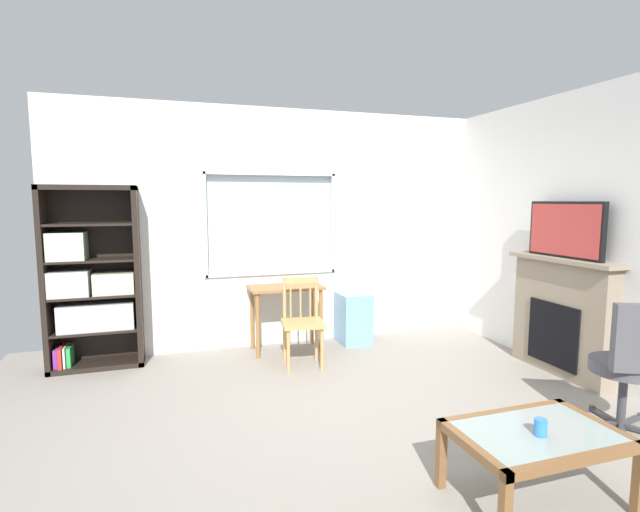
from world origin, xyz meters
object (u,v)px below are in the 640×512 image
(bookshelf, at_px, (91,284))
(wooden_chair, at_px, (302,321))
(tv, at_px, (565,230))
(fireplace, at_px, (561,316))
(coffee_table, at_px, (537,441))
(plastic_drawer_unit, at_px, (354,318))
(desk_under_window, at_px, (286,298))
(sippy_cup, at_px, (540,427))
(office_chair, at_px, (632,361))

(bookshelf, relative_size, wooden_chair, 2.06)
(bookshelf, xyz_separation_m, tv, (4.38, -1.65, 0.57))
(fireplace, distance_m, coffee_table, 2.32)
(wooden_chair, xyz_separation_m, plastic_drawer_unit, (0.80, 0.56, -0.16))
(bookshelf, bearing_deg, wooden_chair, -16.95)
(fireplace, bearing_deg, desk_under_window, 147.27)
(wooden_chair, distance_m, plastic_drawer_unit, 0.99)
(desk_under_window, bearing_deg, tv, -32.93)
(bookshelf, distance_m, tv, 4.71)
(desk_under_window, height_order, fireplace, fireplace)
(plastic_drawer_unit, distance_m, fireplace, 2.23)
(wooden_chair, xyz_separation_m, sippy_cup, (0.61, -2.62, 0.00))
(bookshelf, bearing_deg, fireplace, -20.53)
(plastic_drawer_unit, bearing_deg, desk_under_window, -176.61)
(fireplace, height_order, tv, tv)
(wooden_chair, relative_size, office_chair, 0.90)
(fireplace, xyz_separation_m, sippy_cup, (-1.73, -1.59, -0.11))
(sippy_cup, bearing_deg, bookshelf, 129.44)
(tv, xyz_separation_m, sippy_cup, (-1.71, -1.59, -0.96))
(desk_under_window, xyz_separation_m, coffee_table, (0.68, -3.09, -0.25))
(bookshelf, bearing_deg, desk_under_window, -3.16)
(plastic_drawer_unit, bearing_deg, fireplace, -45.75)
(sippy_cup, bearing_deg, fireplace, 42.66)
(tv, relative_size, office_chair, 0.86)
(tv, bearing_deg, coffee_table, -137.49)
(bookshelf, bearing_deg, tv, -20.61)
(bookshelf, xyz_separation_m, fireplace, (4.40, -1.65, -0.28))
(desk_under_window, relative_size, plastic_drawer_unit, 1.36)
(bookshelf, xyz_separation_m, sippy_cup, (2.67, -3.24, -0.39))
(desk_under_window, relative_size, wooden_chair, 0.91)
(bookshelf, distance_m, desk_under_window, 2.03)
(wooden_chair, relative_size, plastic_drawer_unit, 1.50)
(bookshelf, height_order, wooden_chair, bookshelf)
(tv, distance_m, sippy_cup, 2.53)
(bookshelf, bearing_deg, coffee_table, -49.94)
(plastic_drawer_unit, bearing_deg, tv, -46.09)
(sippy_cup, bearing_deg, wooden_chair, 103.23)
(bookshelf, relative_size, coffee_table, 2.01)
(desk_under_window, xyz_separation_m, fireplace, (2.39, -1.54, -0.02))
(office_chair, relative_size, coffee_table, 1.09)
(bookshelf, xyz_separation_m, desk_under_window, (2.01, -0.11, -0.25))
(fireplace, xyz_separation_m, tv, (-0.02, -0.00, 0.84))
(office_chair, bearing_deg, wooden_chair, 130.74)
(plastic_drawer_unit, bearing_deg, coffee_table, -93.00)
(wooden_chair, distance_m, office_chair, 2.84)
(sippy_cup, bearing_deg, coffee_table, 64.33)
(bookshelf, distance_m, coffee_table, 4.21)
(desk_under_window, bearing_deg, wooden_chair, -85.06)
(coffee_table, bearing_deg, sippy_cup, -115.67)
(plastic_drawer_unit, relative_size, fireplace, 0.50)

